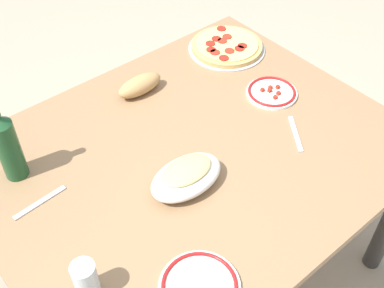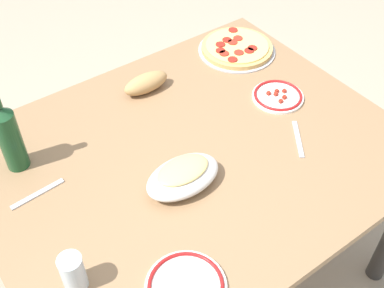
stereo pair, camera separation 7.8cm
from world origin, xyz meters
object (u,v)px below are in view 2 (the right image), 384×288
object	(u,v)px
dining_table	(192,171)
bread_loaf	(146,83)
side_plate_near	(278,96)
wine_bottle	(9,136)
side_plate_far	(186,286)
pepperoni_pizza	(237,48)
baked_pasta_dish	(183,175)
water_glass	(73,272)

from	to	relation	value
dining_table	bread_loaf	bearing A→B (deg)	-97.73
dining_table	side_plate_near	world-z (taller)	side_plate_near
dining_table	wine_bottle	xyz separation A→B (m)	(0.48, -0.27, 0.22)
side_plate_near	side_plate_far	world-z (taller)	side_plate_near
pepperoni_pizza	wine_bottle	distance (m)	0.96
dining_table	baked_pasta_dish	size ratio (longest dim) A/B	5.55
side_plate_far	water_glass	bearing A→B (deg)	-38.23
water_glass	wine_bottle	bearing A→B (deg)	-94.86
water_glass	bread_loaf	world-z (taller)	water_glass
wine_bottle	side_plate_near	bearing A→B (deg)	164.98
bread_loaf	baked_pasta_dish	bearing A→B (deg)	71.17
baked_pasta_dish	water_glass	xyz separation A→B (m)	(0.41, 0.11, 0.02)
wine_bottle	dining_table	bearing A→B (deg)	150.36
dining_table	baked_pasta_dish	world-z (taller)	baked_pasta_dish
dining_table	side_plate_far	bearing A→B (deg)	52.12
side_plate_far	bread_loaf	size ratio (longest dim) A/B	1.17
pepperoni_pizza	water_glass	world-z (taller)	water_glass
side_plate_far	bread_loaf	world-z (taller)	bread_loaf
baked_pasta_dish	bread_loaf	xyz separation A→B (m)	(-0.15, -0.45, -0.01)
wine_bottle	side_plate_far	xyz separation A→B (m)	(-0.18, 0.65, -0.12)
wine_bottle	bread_loaf	bearing A→B (deg)	-171.38
dining_table	pepperoni_pizza	world-z (taller)	pepperoni_pizza
dining_table	water_glass	bearing A→B (deg)	22.29
bread_loaf	dining_table	bearing A→B (deg)	82.27
wine_bottle	water_glass	bearing A→B (deg)	85.14
water_glass	bread_loaf	size ratio (longest dim) A/B	0.64
side_plate_near	bread_loaf	distance (m)	0.48
dining_table	baked_pasta_dish	distance (m)	0.20
dining_table	bread_loaf	xyz separation A→B (m)	(-0.05, -0.35, 0.13)
pepperoni_pizza	baked_pasta_dish	xyz separation A→B (m)	(0.58, 0.45, 0.03)
wine_bottle	water_glass	xyz separation A→B (m)	(0.04, 0.48, -0.07)
dining_table	pepperoni_pizza	bearing A→B (deg)	-143.82
side_plate_near	side_plate_far	bearing A→B (deg)	30.56
baked_pasta_dish	water_glass	bearing A→B (deg)	15.29
wine_bottle	side_plate_far	size ratio (longest dim) A/B	1.47
side_plate_far	side_plate_near	bearing A→B (deg)	-149.44
bread_loaf	water_glass	bearing A→B (deg)	44.88
pepperoni_pizza	side_plate_far	distance (m)	1.07
bread_loaf	side_plate_near	bearing A→B (deg)	138.74
pepperoni_pizza	bread_loaf	size ratio (longest dim) A/B	1.75
water_glass	side_plate_near	size ratio (longest dim) A/B	0.61
water_glass	side_plate_far	bearing A→B (deg)	141.77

